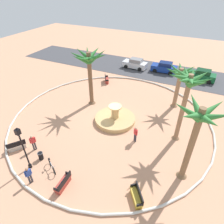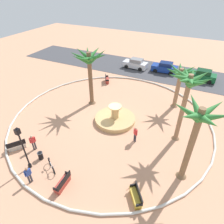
{
  "view_description": "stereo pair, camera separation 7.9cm",
  "coord_description": "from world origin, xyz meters",
  "px_view_note": "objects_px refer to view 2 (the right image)",
  "views": [
    {
      "loc": [
        7.5,
        -15.34,
        12.93
      ],
      "look_at": [
        0.16,
        -0.02,
        1.0
      ],
      "focal_mm": 31.14,
      "sensor_mm": 36.0,
      "label": 1
    },
    {
      "loc": [
        7.57,
        -15.3,
        12.93
      ],
      "look_at": [
        0.16,
        -0.02,
        1.0
      ],
      "focal_mm": 31.14,
      "sensor_mm": 36.0,
      "label": 2
    }
  ],
  "objects_px": {
    "trash_bin": "(40,155)",
    "bicycle_red_frame": "(51,166)",
    "palm_tree_far_side": "(188,87)",
    "bench_west": "(17,146)",
    "palm_tree_near_fountain": "(197,127)",
    "bench_north": "(107,80)",
    "person_cyclist_photo": "(33,142)",
    "palm_tree_mid_plaza": "(89,63)",
    "palm_tree_by_curb": "(180,77)",
    "bench_east": "(136,197)",
    "lamppost": "(22,145)",
    "parked_car_leftmost": "(135,64)",
    "person_pedestrian_stroll": "(135,134)",
    "parked_car_third": "(202,75)",
    "bench_southeast": "(63,183)",
    "parked_car_second": "(165,68)",
    "person_cyclist_helmet": "(28,174)"
  },
  "relations": [
    {
      "from": "palm_tree_mid_plaza",
      "to": "parked_car_second",
      "type": "bearing_deg",
      "value": 66.5
    },
    {
      "from": "parked_car_third",
      "to": "bench_west",
      "type": "bearing_deg",
      "value": -121.3
    },
    {
      "from": "person_pedestrian_stroll",
      "to": "parked_car_leftmost",
      "type": "relative_size",
      "value": 0.41
    },
    {
      "from": "bench_north",
      "to": "parked_car_leftmost",
      "type": "height_order",
      "value": "parked_car_leftmost"
    },
    {
      "from": "bench_north",
      "to": "trash_bin",
      "type": "xyz_separation_m",
      "value": [
        1.63,
        -15.63,
        0.04
      ]
    },
    {
      "from": "parked_car_leftmost",
      "to": "person_pedestrian_stroll",
      "type": "bearing_deg",
      "value": -69.87
    },
    {
      "from": "palm_tree_mid_plaza",
      "to": "palm_tree_by_curb",
      "type": "bearing_deg",
      "value": 21.85
    },
    {
      "from": "bench_north",
      "to": "person_cyclist_photo",
      "type": "bearing_deg",
      "value": -88.7
    },
    {
      "from": "palm_tree_mid_plaza",
      "to": "bench_east",
      "type": "relative_size",
      "value": 4.17
    },
    {
      "from": "parked_car_third",
      "to": "trash_bin",
      "type": "bearing_deg",
      "value": -115.92
    },
    {
      "from": "palm_tree_near_fountain",
      "to": "bench_north",
      "type": "bearing_deg",
      "value": 136.39
    },
    {
      "from": "bench_west",
      "to": "parked_car_leftmost",
      "type": "relative_size",
      "value": 0.39
    },
    {
      "from": "palm_tree_far_side",
      "to": "bench_north",
      "type": "height_order",
      "value": "palm_tree_far_side"
    },
    {
      "from": "lamppost",
      "to": "bicycle_red_frame",
      "type": "bearing_deg",
      "value": 19.51
    },
    {
      "from": "parked_car_second",
      "to": "parked_car_third",
      "type": "height_order",
      "value": "same"
    },
    {
      "from": "palm_tree_far_side",
      "to": "bench_west",
      "type": "distance_m",
      "value": 15.7
    },
    {
      "from": "bench_east",
      "to": "parked_car_second",
      "type": "distance_m",
      "value": 23.23
    },
    {
      "from": "person_cyclist_photo",
      "to": "parked_car_leftmost",
      "type": "height_order",
      "value": "parked_car_leftmost"
    },
    {
      "from": "bench_east",
      "to": "person_pedestrian_stroll",
      "type": "height_order",
      "value": "person_pedestrian_stroll"
    },
    {
      "from": "palm_tree_by_curb",
      "to": "parked_car_leftmost",
      "type": "relative_size",
      "value": 1.25
    },
    {
      "from": "bicycle_red_frame",
      "to": "parked_car_leftmost",
      "type": "distance_m",
      "value": 22.96
    },
    {
      "from": "palm_tree_mid_plaza",
      "to": "bench_southeast",
      "type": "distance_m",
      "value": 12.66
    },
    {
      "from": "parked_car_leftmost",
      "to": "trash_bin",
      "type": "bearing_deg",
      "value": -90.79
    },
    {
      "from": "bench_north",
      "to": "palm_tree_near_fountain",
      "type": "bearing_deg",
      "value": -43.61
    },
    {
      "from": "bench_north",
      "to": "person_pedestrian_stroll",
      "type": "relative_size",
      "value": 0.98
    },
    {
      "from": "parked_car_leftmost",
      "to": "parked_car_third",
      "type": "xyz_separation_m",
      "value": [
        10.55,
        -0.11,
        0.0
      ]
    },
    {
      "from": "trash_bin",
      "to": "bicycle_red_frame",
      "type": "bearing_deg",
      "value": -16.28
    },
    {
      "from": "trash_bin",
      "to": "parked_car_third",
      "type": "distance_m",
      "value": 24.85
    },
    {
      "from": "bench_southeast",
      "to": "person_cyclist_photo",
      "type": "distance_m",
      "value": 5.1
    },
    {
      "from": "person_pedestrian_stroll",
      "to": "bicycle_red_frame",
      "type": "bearing_deg",
      "value": -129.3
    },
    {
      "from": "palm_tree_near_fountain",
      "to": "person_cyclist_photo",
      "type": "xyz_separation_m",
      "value": [
        -12.46,
        -2.81,
        -4.08
      ]
    },
    {
      "from": "parked_car_leftmost",
      "to": "palm_tree_mid_plaza",
      "type": "bearing_deg",
      "value": -94.31
    },
    {
      "from": "palm_tree_by_curb",
      "to": "person_cyclist_photo",
      "type": "bearing_deg",
      "value": -127.91
    },
    {
      "from": "bench_north",
      "to": "person_cyclist_helmet",
      "type": "bearing_deg",
      "value": -81.77
    },
    {
      "from": "palm_tree_mid_plaza",
      "to": "palm_tree_near_fountain",
      "type": "bearing_deg",
      "value": -27.74
    },
    {
      "from": "palm_tree_by_curb",
      "to": "person_cyclist_photo",
      "type": "height_order",
      "value": "palm_tree_by_curb"
    },
    {
      "from": "bench_west",
      "to": "parked_car_third",
      "type": "distance_m",
      "value": 26.21
    },
    {
      "from": "palm_tree_near_fountain",
      "to": "trash_bin",
      "type": "distance_m",
      "value": 12.57
    },
    {
      "from": "palm_tree_far_side",
      "to": "lamppost",
      "type": "relative_size",
      "value": 1.65
    },
    {
      "from": "palm_tree_by_curb",
      "to": "bench_north",
      "type": "distance_m",
      "value": 11.07
    },
    {
      "from": "bench_southeast",
      "to": "lamppost",
      "type": "relative_size",
      "value": 0.39
    },
    {
      "from": "palm_tree_mid_plaza",
      "to": "parked_car_leftmost",
      "type": "distance_m",
      "value": 13.56
    },
    {
      "from": "parked_car_leftmost",
      "to": "parked_car_second",
      "type": "height_order",
      "value": "same"
    },
    {
      "from": "bench_east",
      "to": "lamppost",
      "type": "xyz_separation_m",
      "value": [
        -8.83,
        -1.1,
        2.12
      ]
    },
    {
      "from": "person_cyclist_photo",
      "to": "bench_north",
      "type": "bearing_deg",
      "value": 91.3
    },
    {
      "from": "bench_north",
      "to": "parked_car_third",
      "type": "bearing_deg",
      "value": 28.31
    },
    {
      "from": "bench_southeast",
      "to": "bicycle_red_frame",
      "type": "height_order",
      "value": "bench_southeast"
    },
    {
      "from": "palm_tree_mid_plaza",
      "to": "parked_car_third",
      "type": "height_order",
      "value": "palm_tree_mid_plaza"
    },
    {
      "from": "bench_southeast",
      "to": "bicycle_red_frame",
      "type": "relative_size",
      "value": 1.08
    },
    {
      "from": "parked_car_leftmost",
      "to": "parked_car_second",
      "type": "relative_size",
      "value": 1.0
    }
  ]
}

